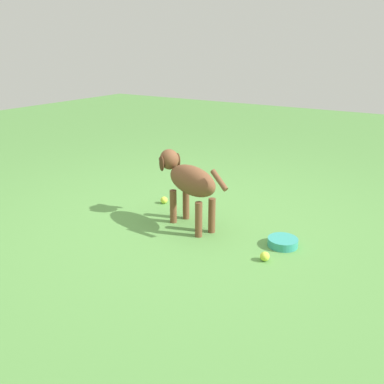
# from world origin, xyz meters

# --- Properties ---
(ground) EXTENTS (14.00, 14.00, 0.00)m
(ground) POSITION_xyz_m (0.00, 0.00, 0.00)
(ground) COLOR #548C42
(dog) EXTENTS (0.82, 0.40, 0.58)m
(dog) POSITION_xyz_m (0.02, -0.00, 0.39)
(dog) COLOR brown
(dog) RESTS_ON ground
(tennis_ball_0) EXTENTS (0.07, 0.07, 0.07)m
(tennis_ball_0) POSITION_xyz_m (0.48, -0.29, 0.03)
(tennis_ball_0) COLOR #C9DF40
(tennis_ball_0) RESTS_ON ground
(tennis_ball_1) EXTENTS (0.07, 0.07, 0.07)m
(tennis_ball_1) POSITION_xyz_m (-0.74, 0.22, 0.03)
(tennis_ball_1) COLOR #C0DD3E
(tennis_ball_1) RESTS_ON ground
(water_bowl) EXTENTS (0.22, 0.22, 0.06)m
(water_bowl) POSITION_xyz_m (-0.76, -0.06, 0.03)
(water_bowl) COLOR teal
(water_bowl) RESTS_ON ground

